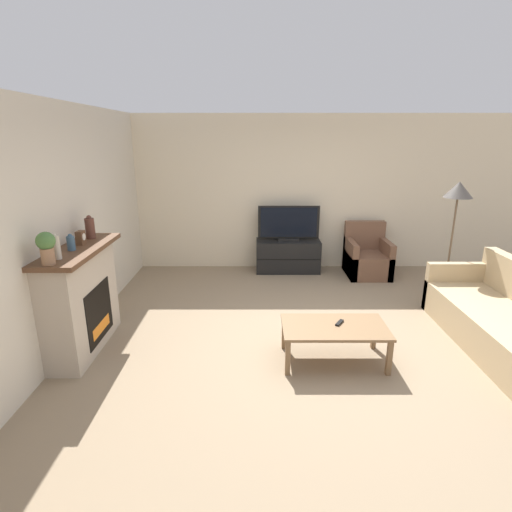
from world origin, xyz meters
name	(u,v)px	position (x,y,z in m)	size (l,w,h in m)	color
ground_plane	(314,340)	(0.00, 0.00, 0.00)	(24.00, 24.00, 0.00)	#89755B
wall_back	(294,193)	(0.00, 2.85, 1.35)	(12.00, 0.06, 2.70)	beige
wall_left	(58,229)	(-2.85, 0.00, 1.35)	(0.06, 12.00, 2.70)	beige
fireplace	(79,299)	(-2.63, -0.17, 0.60)	(0.48, 1.36, 1.19)	#B7A893
mantel_vase_left	(54,247)	(-2.62, -0.58, 1.31)	(0.08, 0.08, 0.25)	beige
mantel_vase_centre_left	(69,243)	(-2.62, -0.27, 1.27)	(0.08, 0.08, 0.18)	#385670
mantel_vase_right	(88,228)	(-2.62, 0.24, 1.31)	(0.11, 0.11, 0.27)	#512D23
mantel_clock	(79,238)	(-2.62, -0.03, 1.26)	(0.08, 0.11, 0.15)	brown
potted_plant	(44,246)	(-2.62, -0.74, 1.36)	(0.17, 0.17, 0.31)	#936B4C
tv_stand	(286,256)	(-0.14, 2.56, 0.28)	(1.12, 0.46, 0.57)	black
tv	(287,224)	(-0.14, 2.55, 0.85)	(1.07, 0.18, 0.61)	black
armchair	(365,258)	(1.22, 2.37, 0.29)	(0.70, 0.76, 0.89)	brown
coffee_table	(333,330)	(0.12, -0.45, 0.36)	(1.10, 0.62, 0.41)	brown
remote	(338,323)	(0.18, -0.39, 0.42)	(0.11, 0.15, 0.02)	black
couch	(511,327)	(2.14, -0.26, 0.29)	(0.91, 2.41, 0.89)	tan
floor_lamp	(456,196)	(2.08, 1.26, 1.53)	(0.38, 0.38, 1.73)	black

